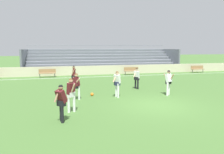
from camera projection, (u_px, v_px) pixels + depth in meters
The scene contains 15 objects.
ground_plane at pixel (157, 105), 11.55m from camera, with size 160.00×160.00×0.00m, color #477033.
field_line_sideline at pixel (109, 76), 23.33m from camera, with size 44.00×0.12×0.01m, color white.
sideline_wall at pixel (106, 70), 25.11m from camera, with size 48.00×0.16×1.08m, color beige.
bleacher_stand at pixel (103, 60), 28.20m from camera, with size 20.28×5.30×3.59m.
bench_near_wall_gap at pixel (197, 68), 26.97m from camera, with size 1.80×0.40×0.90m.
bench_centre_sideline at pixel (47, 72), 22.59m from camera, with size 1.80×0.40×0.90m.
bench_far_right at pixel (131, 70), 24.85m from camera, with size 1.80×0.40×0.90m.
player_white_challenging at pixel (117, 82), 13.32m from camera, with size 0.71×0.49×1.71m.
player_dark_overlapping at pixel (76, 84), 12.67m from camera, with size 0.49×0.69×1.65m.
player_dark_wide_right at pixel (71, 92), 10.19m from camera, with size 0.48×0.64×1.71m.
player_white_deep_cover at pixel (137, 77), 16.08m from camera, with size 0.71×0.47×1.64m.
player_dark_on_ball at pixel (74, 74), 17.14m from camera, with size 0.45×0.50×1.71m.
player_dark_pressing_high at pixel (61, 100), 8.84m from camera, with size 0.62×0.54×1.64m.
player_white_dropping_back at pixel (168, 80), 13.89m from camera, with size 0.48×0.70×1.71m.
soccer_ball at pixel (92, 94), 13.81m from camera, with size 0.22×0.22×0.22m, color orange.
Camera 1 is at (-5.11, -10.30, 3.18)m, focal length 33.16 mm.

